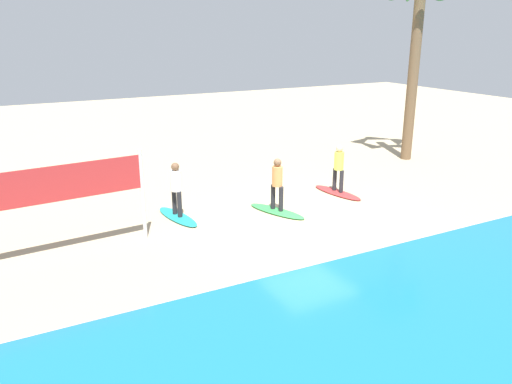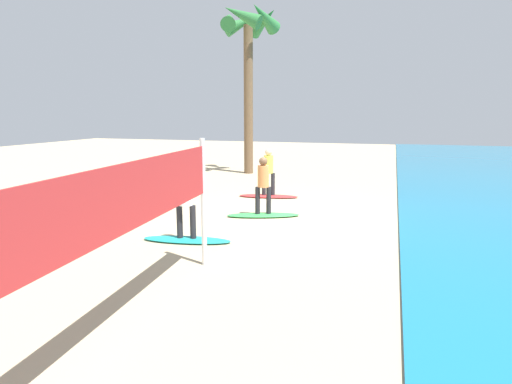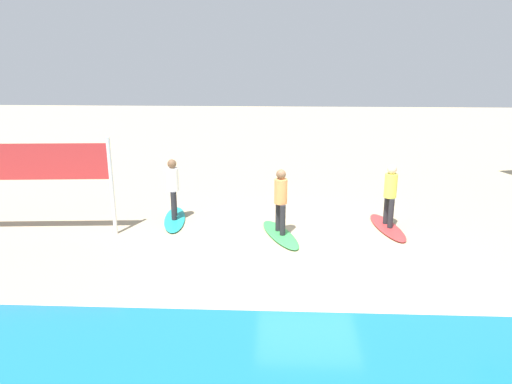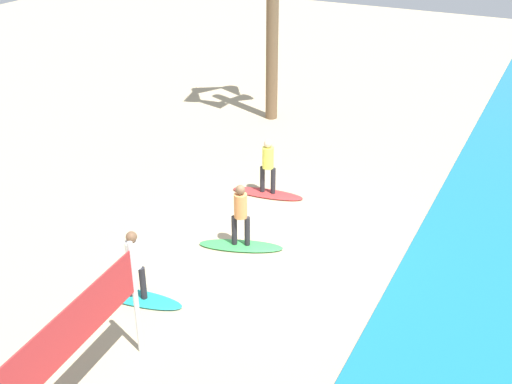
{
  "view_description": "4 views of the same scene",
  "coord_description": "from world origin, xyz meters",
  "px_view_note": "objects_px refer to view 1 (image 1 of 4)",
  "views": [
    {
      "loc": [
        8.41,
        12.23,
        5.51
      ],
      "look_at": [
        1.59,
        -0.47,
        0.89
      ],
      "focal_mm": 36.05,
      "sensor_mm": 36.0,
      "label": 1
    },
    {
      "loc": [
        12.44,
        2.73,
        2.98
      ],
      "look_at": [
        1.81,
        -0.62,
        0.93
      ],
      "focal_mm": 30.49,
      "sensor_mm": 36.0,
      "label": 2
    },
    {
      "loc": [
        0.8,
        10.54,
        4.5
      ],
      "look_at": [
        1.36,
        -1.73,
        0.86
      ],
      "focal_mm": 33.55,
      "sensor_mm": 36.0,
      "label": 3
    },
    {
      "loc": [
        12.33,
        5.61,
        8.45
      ],
      "look_at": [
        0.05,
        -0.66,
        1.27
      ],
      "focal_mm": 44.12,
      "sensor_mm": 36.0,
      "label": 4
    }
  ],
  "objects_px": {
    "surfer_teal": "(176,185)",
    "palm_tree": "(420,5)",
    "surfboard_red": "(337,192)",
    "surfer_red": "(339,165)",
    "surfboard_green": "(277,211)",
    "surfboard_teal": "(178,217)",
    "surfer_green": "(277,181)"
  },
  "relations": [
    {
      "from": "surfboard_red",
      "to": "surfboard_green",
      "type": "distance_m",
      "value": 2.89
    },
    {
      "from": "surfboard_red",
      "to": "surfer_green",
      "type": "bearing_deg",
      "value": -86.03
    },
    {
      "from": "surfer_green",
      "to": "palm_tree",
      "type": "bearing_deg",
      "value": -158.93
    },
    {
      "from": "surfer_red",
      "to": "surfboard_teal",
      "type": "relative_size",
      "value": 0.78
    },
    {
      "from": "surfboard_green",
      "to": "palm_tree",
      "type": "relative_size",
      "value": 0.26
    },
    {
      "from": "surfboard_teal",
      "to": "surfer_green",
      "type": "bearing_deg",
      "value": 62.14
    },
    {
      "from": "surfboard_red",
      "to": "surfer_red",
      "type": "height_order",
      "value": "surfer_red"
    },
    {
      "from": "surfboard_red",
      "to": "surfboard_teal",
      "type": "distance_m",
      "value": 5.73
    },
    {
      "from": "surfboard_red",
      "to": "surfer_green",
      "type": "height_order",
      "value": "surfer_green"
    },
    {
      "from": "surfboard_green",
      "to": "surfer_teal",
      "type": "xyz_separation_m",
      "value": [
        2.9,
        -1.0,
        0.99
      ]
    },
    {
      "from": "surfer_green",
      "to": "surfer_teal",
      "type": "xyz_separation_m",
      "value": [
        2.9,
        -1.0,
        0.0
      ]
    },
    {
      "from": "surfboard_red",
      "to": "surfboard_teal",
      "type": "height_order",
      "value": "same"
    },
    {
      "from": "surfer_red",
      "to": "palm_tree",
      "type": "bearing_deg",
      "value": -155.15
    },
    {
      "from": "surfboard_green",
      "to": "surfboard_teal",
      "type": "relative_size",
      "value": 1.0
    },
    {
      "from": "surfer_teal",
      "to": "palm_tree",
      "type": "distance_m",
      "value": 12.79
    },
    {
      "from": "surfer_red",
      "to": "surfer_green",
      "type": "distance_m",
      "value": 2.89
    },
    {
      "from": "surfer_red",
      "to": "surfboard_green",
      "type": "relative_size",
      "value": 0.78
    },
    {
      "from": "surfboard_red",
      "to": "palm_tree",
      "type": "height_order",
      "value": "palm_tree"
    },
    {
      "from": "surfboard_green",
      "to": "surfer_teal",
      "type": "height_order",
      "value": "surfer_teal"
    },
    {
      "from": "surfer_red",
      "to": "surfboard_teal",
      "type": "height_order",
      "value": "surfer_red"
    },
    {
      "from": "surfboard_red",
      "to": "surfboard_green",
      "type": "bearing_deg",
      "value": -86.03
    },
    {
      "from": "surfboard_green",
      "to": "surfboard_teal",
      "type": "height_order",
      "value": "same"
    },
    {
      "from": "surfboard_red",
      "to": "surfer_teal",
      "type": "distance_m",
      "value": 5.81
    },
    {
      "from": "surfboard_red",
      "to": "surfer_red",
      "type": "relative_size",
      "value": 1.28
    },
    {
      "from": "surfboard_green",
      "to": "palm_tree",
      "type": "distance_m",
      "value": 11.09
    },
    {
      "from": "surfer_red",
      "to": "surfer_green",
      "type": "relative_size",
      "value": 1.0
    },
    {
      "from": "surfer_red",
      "to": "surfboard_green",
      "type": "bearing_deg",
      "value": 12.86
    },
    {
      "from": "surfer_red",
      "to": "surfer_teal",
      "type": "height_order",
      "value": "same"
    },
    {
      "from": "surfer_red",
      "to": "palm_tree",
      "type": "distance_m",
      "value": 8.22
    },
    {
      "from": "surfboard_red",
      "to": "surfboard_green",
      "type": "xyz_separation_m",
      "value": [
        2.82,
        0.64,
        0.0
      ]
    },
    {
      "from": "surfer_green",
      "to": "surfer_teal",
      "type": "relative_size",
      "value": 1.0
    },
    {
      "from": "surfer_teal",
      "to": "palm_tree",
      "type": "bearing_deg",
      "value": -168.72
    }
  ]
}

